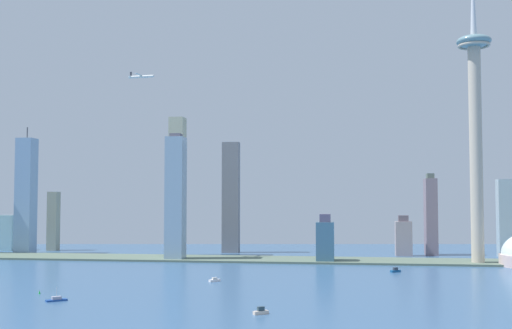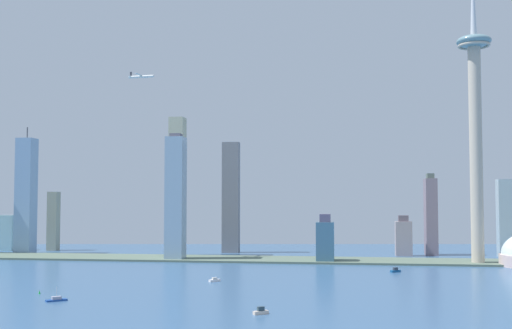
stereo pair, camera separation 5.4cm
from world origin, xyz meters
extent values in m
cube|color=#5A6C5C|center=(0.00, 433.66, 1.15)|extent=(882.89, 72.69, 2.30)
cylinder|color=#BEB09D|center=(291.14, 421.62, 126.10)|extent=(14.04, 14.04, 252.19)
ellipsoid|color=slate|center=(291.14, 421.62, 252.19)|extent=(38.60, 38.60, 14.25)
torus|color=#BEB09D|center=(291.14, 421.62, 247.20)|extent=(35.66, 35.66, 2.85)
cube|color=#3F6881|center=(121.57, 419.44, 23.18)|extent=(20.43, 26.32, 46.37)
cube|color=#56506B|center=(121.57, 419.44, 50.98)|extent=(12.26, 15.79, 9.22)
cube|color=#9C9093|center=(218.93, 516.18, 22.02)|extent=(20.69, 17.71, 44.04)
cube|color=#615761|center=(218.93, 516.18, 47.94)|extent=(12.42, 10.62, 7.79)
cube|color=#80A2C4|center=(-279.37, 479.54, 77.27)|extent=(22.30, 21.58, 154.55)
cylinder|color=#4C4C51|center=(-279.37, 479.54, 162.04)|extent=(1.60, 1.60, 14.99)
cube|color=#92ADC1|center=(-56.27, 419.81, 73.65)|extent=(21.38, 22.86, 147.29)
cube|color=slate|center=(-56.27, 419.81, 149.33)|extent=(12.83, 13.72, 4.08)
cube|color=gray|center=(255.70, 533.16, 49.78)|extent=(14.74, 27.00, 99.56)
cube|color=#546359|center=(255.70, 533.16, 102.87)|extent=(8.84, 16.20, 6.64)
cube|color=#BAB999|center=(-70.89, 480.32, 89.50)|extent=(18.92, 20.68, 179.00)
cube|color=#95BFC2|center=(-330.20, 527.02, 24.95)|extent=(21.79, 21.98, 49.90)
cube|color=#989A83|center=(-266.44, 534.32, 41.53)|extent=(14.21, 13.42, 83.07)
cube|color=#A4B8BE|center=(345.21, 519.58, 48.93)|extent=(18.30, 17.09, 97.86)
cube|color=gray|center=(-9.69, 533.97, 75.34)|extent=(23.03, 14.13, 150.67)
cube|color=navy|center=(193.55, 334.49, 1.04)|extent=(10.86, 8.82, 2.09)
cube|color=#2F3745|center=(193.55, 334.49, 3.44)|extent=(5.31, 4.73, 2.72)
cube|color=white|center=(28.87, 240.69, 0.99)|extent=(9.55, 10.15, 1.97)
cube|color=silver|center=(28.87, 240.69, 2.82)|extent=(4.80, 5.00, 1.69)
cube|color=beige|center=(89.75, 92.70, 1.10)|extent=(10.00, 8.52, 2.20)
cube|color=#2D414B|center=(89.75, 92.70, 3.54)|extent=(4.90, 4.44, 2.69)
cube|color=navy|center=(-62.24, 122.81, 0.60)|extent=(14.57, 13.49, 1.21)
cube|color=#9D9DAF|center=(-62.24, 122.81, 2.27)|extent=(7.30, 6.98, 2.12)
cylinder|color=silver|center=(-62.24, 122.81, 6.78)|extent=(0.24, 0.24, 6.91)
cone|color=green|center=(-90.74, 153.13, 1.38)|extent=(1.48, 1.48, 2.76)
cylinder|color=white|center=(-103.24, 427.09, 223.52)|extent=(32.23, 6.37, 3.16)
sphere|color=white|center=(-87.29, 425.48, 223.52)|extent=(3.16, 3.16, 3.16)
cube|color=white|center=(-103.24, 427.09, 224.95)|extent=(6.49, 30.90, 0.50)
cube|color=white|center=(-116.65, 428.44, 224.00)|extent=(3.46, 10.94, 0.40)
cube|color=#2D333D|center=(-116.65, 428.44, 227.60)|extent=(2.43, 0.74, 5.00)
camera|label=1|loc=(141.85, -302.27, 73.57)|focal=43.53mm
camera|label=2|loc=(141.91, -302.27, 73.57)|focal=43.53mm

